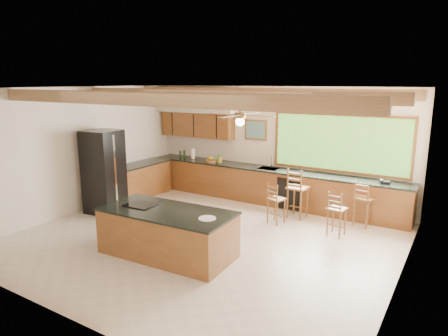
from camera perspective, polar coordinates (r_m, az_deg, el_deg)
The scene contains 9 objects.
ground at distance 8.21m, azimuth -2.68°, elevation -10.10°, with size 7.20×7.20×0.00m, color beige.
room_shell at distance 8.28m, azimuth -1.25°, elevation 5.97°, with size 7.27×6.54×3.02m.
counter_run at distance 10.50m, azimuth 1.36°, elevation -2.37°, with size 7.12×3.10×1.23m.
island at distance 7.43m, azimuth -8.08°, elevation -9.11°, with size 2.51×1.27×0.87m.
refrigerator at distance 9.99m, azimuth -16.79°, elevation -0.52°, with size 0.85×0.83×2.00m.
bar_stool_a at distance 9.33m, azimuth 10.36°, elevation -2.95°, with size 0.46×0.46×1.19m.
bar_stool_b at distance 8.92m, azimuth 7.37°, elevation -4.54°, with size 0.41×0.41×0.94m.
bar_stool_c at distance 9.18m, azimuth 19.32°, elevation -4.28°, with size 0.44×0.44×1.04m.
bar_stool_d at distance 8.48m, azimuth 15.77°, elevation -5.79°, with size 0.38×0.38×0.94m.
Camera 1 is at (4.31, -6.25, 3.13)m, focal length 32.00 mm.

